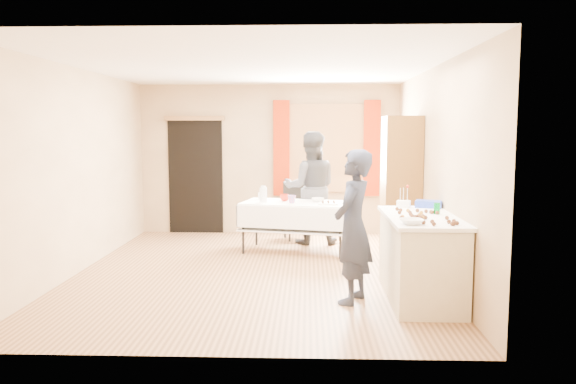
{
  "coord_description": "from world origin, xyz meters",
  "views": [
    {
      "loc": [
        0.67,
        -7.06,
        1.82
      ],
      "look_at": [
        0.43,
        0.0,
        1.03
      ],
      "focal_mm": 35.0,
      "sensor_mm": 36.0,
      "label": 1
    }
  ],
  "objects_px": {
    "counter": "(420,258)",
    "woman": "(311,188)",
    "chair": "(297,222)",
    "party_table": "(296,222)",
    "girl": "(353,227)",
    "cabinet": "(401,188)"
  },
  "relations": [
    {
      "from": "cabinet",
      "to": "party_table",
      "type": "xyz_separation_m",
      "value": [
        -1.49,
        0.35,
        -0.56
      ]
    },
    {
      "from": "party_table",
      "to": "woman",
      "type": "xyz_separation_m",
      "value": [
        0.22,
        0.64,
        0.45
      ]
    },
    {
      "from": "woman",
      "to": "cabinet",
      "type": "bearing_deg",
      "value": 139.35
    },
    {
      "from": "cabinet",
      "to": "counter",
      "type": "distance_m",
      "value": 2.04
    },
    {
      "from": "cabinet",
      "to": "chair",
      "type": "xyz_separation_m",
      "value": [
        -1.49,
        1.34,
        -0.72
      ]
    },
    {
      "from": "cabinet",
      "to": "woman",
      "type": "height_order",
      "value": "cabinet"
    },
    {
      "from": "cabinet",
      "to": "woman",
      "type": "xyz_separation_m",
      "value": [
        -1.27,
        0.99,
        -0.11
      ]
    },
    {
      "from": "party_table",
      "to": "girl",
      "type": "distance_m",
      "value": 2.56
    },
    {
      "from": "counter",
      "to": "woman",
      "type": "xyz_separation_m",
      "value": [
        -1.17,
        2.96,
        0.44
      ]
    },
    {
      "from": "counter",
      "to": "party_table",
      "type": "xyz_separation_m",
      "value": [
        -1.39,
        2.32,
        -0.01
      ]
    },
    {
      "from": "party_table",
      "to": "girl",
      "type": "bearing_deg",
      "value": -63.12
    },
    {
      "from": "counter",
      "to": "woman",
      "type": "distance_m",
      "value": 3.21
    },
    {
      "from": "counter",
      "to": "woman",
      "type": "relative_size",
      "value": 0.87
    },
    {
      "from": "party_table",
      "to": "girl",
      "type": "height_order",
      "value": "girl"
    },
    {
      "from": "party_table",
      "to": "chair",
      "type": "height_order",
      "value": "chair"
    },
    {
      "from": "counter",
      "to": "woman",
      "type": "bearing_deg",
      "value": 111.51
    },
    {
      "from": "cabinet",
      "to": "girl",
      "type": "xyz_separation_m",
      "value": [
        -0.84,
        -2.1,
        -0.2
      ]
    },
    {
      "from": "chair",
      "to": "counter",
      "type": "bearing_deg",
      "value": -82.68
    },
    {
      "from": "cabinet",
      "to": "counter",
      "type": "relative_size",
      "value": 1.29
    },
    {
      "from": "counter",
      "to": "party_table",
      "type": "bearing_deg",
      "value": 120.91
    },
    {
      "from": "girl",
      "to": "party_table",
      "type": "bearing_deg",
      "value": -142.18
    },
    {
      "from": "chair",
      "to": "party_table",
      "type": "bearing_deg",
      "value": -105.22
    }
  ]
}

